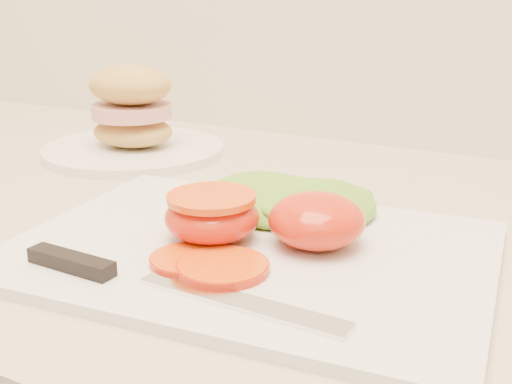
% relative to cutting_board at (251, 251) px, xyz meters
% --- Properties ---
extents(cutting_board, '(0.42, 0.32, 0.01)m').
position_rel_cutting_board_xyz_m(cutting_board, '(0.00, 0.00, 0.00)').
color(cutting_board, silver).
rests_on(cutting_board, counter).
extents(tomato_half_dome, '(0.08, 0.08, 0.05)m').
position_rel_cutting_board_xyz_m(tomato_half_dome, '(0.05, 0.03, 0.03)').
color(tomato_half_dome, red).
rests_on(tomato_half_dome, cutting_board).
extents(tomato_half_cut, '(0.08, 0.08, 0.04)m').
position_rel_cutting_board_xyz_m(tomato_half_cut, '(-0.04, -0.00, 0.03)').
color(tomato_half_cut, red).
rests_on(tomato_half_cut, cutting_board).
extents(tomato_slice_0, '(0.07, 0.07, 0.01)m').
position_rel_cutting_board_xyz_m(tomato_slice_0, '(0.00, -0.05, 0.01)').
color(tomato_slice_0, orange).
rests_on(tomato_slice_0, cutting_board).
extents(tomato_slice_1, '(0.06, 0.06, 0.01)m').
position_rel_cutting_board_xyz_m(tomato_slice_1, '(-0.03, -0.05, 0.01)').
color(tomato_slice_1, orange).
rests_on(tomato_slice_1, cutting_board).
extents(lettuce_leaf_0, '(0.15, 0.11, 0.03)m').
position_rel_cutting_board_xyz_m(lettuce_leaf_0, '(-0.02, 0.08, 0.02)').
color(lettuce_leaf_0, '#81BD32').
rests_on(lettuce_leaf_0, cutting_board).
extents(lettuce_leaf_1, '(0.15, 0.15, 0.03)m').
position_rel_cutting_board_xyz_m(lettuce_leaf_1, '(0.03, 0.09, 0.02)').
color(lettuce_leaf_1, '#81BD32').
rests_on(lettuce_leaf_1, cutting_board).
extents(knife, '(0.27, 0.04, 0.01)m').
position_rel_cutting_board_xyz_m(knife, '(-0.04, -0.10, 0.01)').
color(knife, silver).
rests_on(knife, cutting_board).
extents(sandwich_plate, '(0.24, 0.24, 0.12)m').
position_rel_cutting_board_xyz_m(sandwich_plate, '(-0.30, 0.22, 0.04)').
color(sandwich_plate, white).
rests_on(sandwich_plate, counter).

